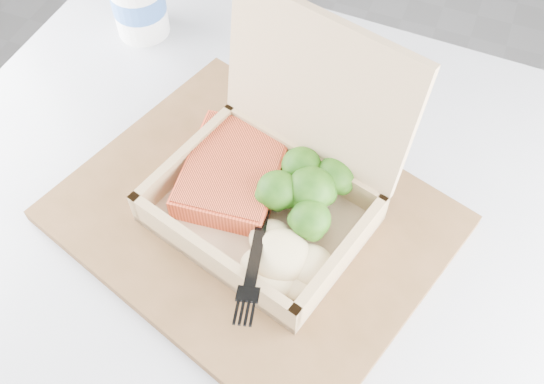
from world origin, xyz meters
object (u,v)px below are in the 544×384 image
at_px(serving_tray, 252,218).
at_px(takeout_container, 278,173).
at_px(cafe_table, 237,298).
at_px(paper_cup, 138,1).

height_order(serving_tray, takeout_container, takeout_container).
xyz_separation_m(cafe_table, serving_tray, (0.02, 0.01, 0.19)).
xyz_separation_m(takeout_container, paper_cup, (-0.28, 0.21, -0.02)).
relative_size(takeout_container, paper_cup, 2.80).
relative_size(cafe_table, serving_tray, 2.06).
distance_m(takeout_container, paper_cup, 0.35).
bearing_deg(serving_tray, cafe_table, -145.92).
relative_size(serving_tray, takeout_container, 1.51).
distance_m(cafe_table, takeout_container, 0.26).
bearing_deg(takeout_container, paper_cup, 159.14).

